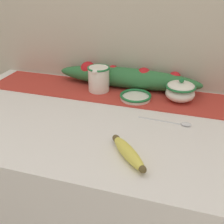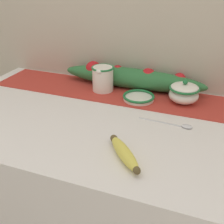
{
  "view_description": "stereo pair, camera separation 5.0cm",
  "coord_description": "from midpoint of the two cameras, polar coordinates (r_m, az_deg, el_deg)",
  "views": [
    {
      "loc": [
        0.28,
        -0.84,
        1.37
      ],
      "look_at": [
        0.03,
        -0.04,
        0.92
      ],
      "focal_mm": 45.0,
      "sensor_mm": 36.0,
      "label": 1
    },
    {
      "loc": [
        0.33,
        -0.83,
        1.37
      ],
      "look_at": [
        0.03,
        -0.04,
        0.92
      ],
      "focal_mm": 45.0,
      "sensor_mm": 36.0,
      "label": 2
    }
  ],
  "objects": [
    {
      "name": "banana",
      "position": [
        0.81,
        1.51,
        -8.24
      ],
      "size": [
        0.14,
        0.16,
        0.04
      ],
      "rotation": [
        0.0,
        0.0,
        -0.84
      ],
      "color": "#DBCC4C",
      "rests_on": "countertop"
    },
    {
      "name": "spoon",
      "position": [
        1.0,
        12.55,
        -2.33
      ],
      "size": [
        0.19,
        0.03,
        0.01
      ],
      "rotation": [
        0.0,
        0.0,
        -0.06
      ],
      "color": "silver",
      "rests_on": "countertop"
    },
    {
      "name": "countertop",
      "position": [
        1.29,
        -2.07,
        -18.51
      ],
      "size": [
        1.31,
        0.7,
        0.87
      ],
      "primitive_type": "cube",
      "color": "silver",
      "rests_on": "ground_plane"
    },
    {
      "name": "table_runner",
      "position": [
        1.21,
        1.07,
        3.73
      ],
      "size": [
        1.21,
        0.23,
        0.0
      ],
      "primitive_type": "cube",
      "color": "#B23328",
      "rests_on": "countertop"
    },
    {
      "name": "cream_pitcher",
      "position": [
        1.22,
        -3.87,
        6.92
      ],
      "size": [
        0.1,
        0.11,
        0.11
      ],
      "color": "white",
      "rests_on": "countertop"
    },
    {
      "name": "back_wall",
      "position": [
        1.25,
        3.21,
        20.13
      ],
      "size": [
        2.11,
        0.04,
        2.4
      ],
      "primitive_type": "cube",
      "color": "#B7AD99",
      "rests_on": "ground_plane"
    },
    {
      "name": "sugar_bowl",
      "position": [
        1.15,
        12.51,
        4.15
      ],
      "size": [
        0.12,
        0.12,
        0.1
      ],
      "color": "white",
      "rests_on": "countertop"
    },
    {
      "name": "small_dish",
      "position": [
        1.15,
        3.58,
        3.13
      ],
      "size": [
        0.13,
        0.13,
        0.02
      ],
      "color": "white",
      "rests_on": "countertop"
    },
    {
      "name": "poinsettia_garland",
      "position": [
        1.26,
        1.85,
        7.09
      ],
      "size": [
        0.65,
        0.1,
        0.1
      ],
      "color": "#2D6B38",
      "rests_on": "countertop"
    }
  ]
}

